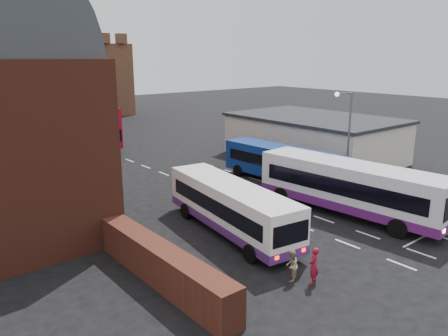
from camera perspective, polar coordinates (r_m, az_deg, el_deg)
ground at (r=25.95m, az=14.35°, el=-9.03°), size 180.00×180.00×0.00m
forecourt_wall at (r=20.51m, az=-8.03°, el=-12.50°), size 1.20×10.00×1.80m
cream_building at (r=45.01m, az=11.62°, el=3.99°), size 10.40×16.40×4.25m
brick_terrace at (r=61.43m, az=-26.93°, el=8.64°), size 22.00×10.00×11.00m
castle_keep at (r=83.83m, az=-22.06°, el=10.66°), size 22.00×22.00×12.00m
bus_white_outbound at (r=25.50m, az=0.89°, el=-4.78°), size 3.94×11.05×2.95m
bus_white_inbound at (r=29.48m, az=16.11°, el=-2.10°), size 3.97×12.76×3.43m
bus_blue at (r=35.75m, az=7.54°, el=0.78°), size 3.11×10.92×2.95m
bus_red_double at (r=51.79m, az=-18.11°, el=5.38°), size 4.19×12.28×4.82m
street_lamp at (r=34.38m, az=15.68°, el=4.60°), size 1.47×0.68×7.56m
pedestrian_red at (r=20.80m, az=11.64°, el=-12.36°), size 0.74×0.61×1.75m
pedestrian_beige at (r=20.88m, az=8.82°, el=-12.49°), size 0.91×0.85×1.50m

